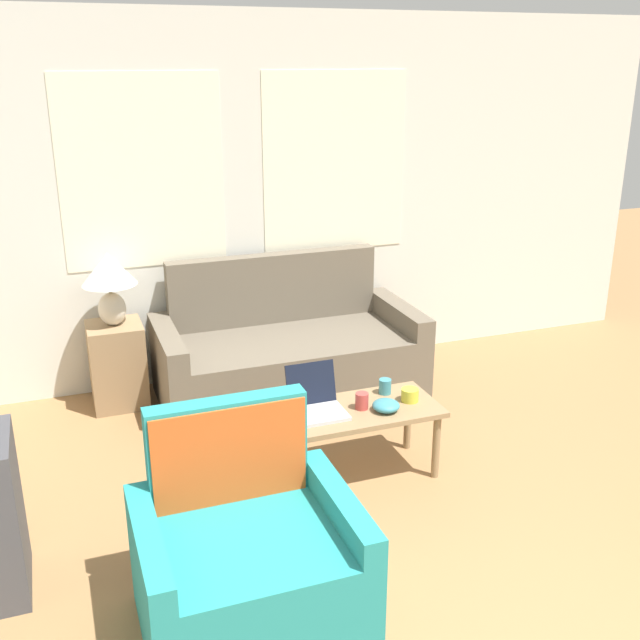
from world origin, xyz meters
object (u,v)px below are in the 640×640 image
at_px(cup_yellow, 410,395).
at_px(snack_bowl, 386,406).
at_px(couch, 287,353).
at_px(table_lamp, 109,277).
at_px(coffee_table, 358,417).
at_px(cup_navy, 362,401).
at_px(armchair, 247,564).
at_px(laptop, 316,402).
at_px(cup_white, 385,386).

bearing_deg(cup_yellow, snack_bowl, -159.32).
distance_m(couch, table_lamp, 1.34).
height_order(couch, cup_yellow, couch).
xyz_separation_m(couch, coffee_table, (0.02, -1.27, 0.09)).
distance_m(table_lamp, cup_navy, 1.93).
xyz_separation_m(armchair, coffee_table, (0.90, 0.93, 0.08)).
distance_m(couch, laptop, 1.27).
xyz_separation_m(laptop, cup_yellow, (0.55, -0.06, -0.02)).
bearing_deg(cup_navy, snack_bowl, -32.14).
relative_size(couch, coffee_table, 2.00).
bearing_deg(cup_navy, laptop, 167.92).
relative_size(armchair, coffee_table, 1.00).
xyz_separation_m(coffee_table, cup_white, (0.22, 0.13, 0.10)).
height_order(armchair, cup_navy, armchair).
distance_m(armchair, snack_bowl, 1.35).
height_order(armchair, table_lamp, table_lamp).
distance_m(coffee_table, cup_white, 0.28).
bearing_deg(cup_white, cup_yellow, -57.23).
height_order(laptop, snack_bowl, laptop).
xyz_separation_m(cup_white, snack_bowl, (-0.09, -0.21, -0.01)).
relative_size(cup_navy, snack_bowl, 0.61).
xyz_separation_m(coffee_table, cup_yellow, (0.32, -0.01, 0.09)).
xyz_separation_m(armchair, cup_navy, (0.92, 0.92, 0.18)).
bearing_deg(table_lamp, armchair, -83.20).
bearing_deg(laptop, cup_yellow, -5.98).
height_order(armchair, laptop, armchair).
distance_m(armchair, cup_yellow, 1.53).
height_order(armchair, coffee_table, armchair).
relative_size(table_lamp, cup_navy, 5.26).
bearing_deg(armchair, laptop, 55.71).
xyz_separation_m(table_lamp, coffee_table, (1.18, -1.43, -0.55)).
relative_size(table_lamp, laptop, 1.64).
relative_size(couch, laptop, 6.10).
height_order(laptop, cup_yellow, laptop).
xyz_separation_m(table_lamp, cup_navy, (1.20, -1.44, -0.45)).
xyz_separation_m(table_lamp, cup_yellow, (1.50, -1.44, -0.46)).
xyz_separation_m(laptop, snack_bowl, (0.37, -0.13, -0.02)).
height_order(cup_yellow, snack_bowl, cup_yellow).
distance_m(couch, cup_navy, 1.30).
xyz_separation_m(couch, cup_navy, (0.03, -1.28, 0.19)).
distance_m(coffee_table, laptop, 0.26).
bearing_deg(couch, coffee_table, -89.31).
xyz_separation_m(armchair, cup_white, (1.12, 1.06, 0.18)).
xyz_separation_m(table_lamp, snack_bowl, (1.31, -1.51, -0.46)).
bearing_deg(snack_bowl, couch, 96.23).
bearing_deg(coffee_table, cup_navy, -30.02).
bearing_deg(snack_bowl, coffee_table, 148.13).
relative_size(coffee_table, snack_bowl, 5.98).
bearing_deg(snack_bowl, cup_white, 66.51).
relative_size(cup_navy, cup_white, 1.06).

